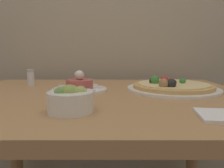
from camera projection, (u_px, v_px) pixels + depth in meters
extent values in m
cube|color=#AD7F51|center=(99.00, 99.00, 0.77)|extent=(1.06, 0.81, 0.03)
cylinder|color=#AD7F51|center=(15.00, 151.00, 1.16)|extent=(0.06, 0.06, 0.69)
cylinder|color=#AD7F51|center=(191.00, 151.00, 1.17)|extent=(0.06, 0.06, 0.69)
cylinder|color=white|center=(172.00, 89.00, 0.84)|extent=(0.35, 0.35, 0.01)
cylinder|color=tan|center=(172.00, 86.00, 0.84)|extent=(0.31, 0.31, 0.01)
cylinder|color=beige|center=(172.00, 84.00, 0.84)|extent=(0.27, 0.27, 0.00)
sphere|color=#B22D23|center=(164.00, 81.00, 0.84)|extent=(0.03, 0.03, 0.03)
sphere|color=black|center=(172.00, 83.00, 0.81)|extent=(0.02, 0.02, 0.02)
sphere|color=#997047|center=(163.00, 83.00, 0.76)|extent=(0.03, 0.03, 0.03)
sphere|color=black|center=(151.00, 81.00, 0.84)|extent=(0.03, 0.03, 0.03)
sphere|color=black|center=(170.00, 84.00, 0.76)|extent=(0.03, 0.03, 0.03)
sphere|color=#387F33|center=(181.00, 81.00, 0.85)|extent=(0.02, 0.02, 0.02)
sphere|color=#387F33|center=(154.00, 80.00, 0.84)|extent=(0.04, 0.04, 0.04)
sphere|color=#B22D23|center=(170.00, 83.00, 0.77)|extent=(0.03, 0.03, 0.03)
sphere|color=gold|center=(165.00, 83.00, 0.79)|extent=(0.02, 0.02, 0.02)
sphere|color=#B22D23|center=(163.00, 80.00, 0.88)|extent=(0.03, 0.03, 0.03)
cylinder|color=white|center=(79.00, 90.00, 0.83)|extent=(0.20, 0.20, 0.01)
cylinder|color=#B2514C|center=(78.00, 84.00, 0.82)|extent=(0.10, 0.10, 0.03)
sphere|color=silver|center=(78.00, 75.00, 0.82)|extent=(0.04, 0.04, 0.04)
cube|color=white|center=(99.00, 88.00, 0.82)|extent=(0.04, 0.02, 0.01)
cube|color=white|center=(92.00, 85.00, 0.88)|extent=(0.04, 0.04, 0.01)
cube|color=white|center=(77.00, 85.00, 0.90)|extent=(0.02, 0.04, 0.01)
cube|color=white|center=(62.00, 86.00, 0.86)|extent=(0.04, 0.03, 0.01)
cube|color=white|center=(58.00, 89.00, 0.79)|extent=(0.04, 0.03, 0.01)
cube|color=white|center=(70.00, 91.00, 0.75)|extent=(0.02, 0.04, 0.01)
cube|color=white|center=(90.00, 90.00, 0.77)|extent=(0.04, 0.04, 0.01)
cylinder|color=white|center=(70.00, 102.00, 0.53)|extent=(0.11, 0.11, 0.05)
sphere|color=#A3B25B|center=(80.00, 92.00, 0.54)|extent=(0.03, 0.03, 0.03)
sphere|color=#8EA34C|center=(71.00, 92.00, 0.54)|extent=(0.04, 0.04, 0.04)
sphere|color=#668E42|center=(60.00, 94.00, 0.52)|extent=(0.03, 0.03, 0.03)
sphere|color=#A3B25B|center=(71.00, 93.00, 0.53)|extent=(0.03, 0.03, 0.03)
sphere|color=#668E42|center=(62.00, 92.00, 0.55)|extent=(0.03, 0.03, 0.03)
sphere|color=#8EA34C|center=(68.00, 93.00, 0.53)|extent=(0.04, 0.04, 0.04)
cylinder|color=silver|center=(30.00, 79.00, 0.95)|extent=(0.03, 0.03, 0.06)
cylinder|color=#B2B2B7|center=(29.00, 71.00, 0.94)|extent=(0.03, 0.03, 0.01)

